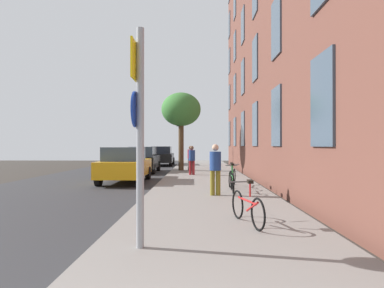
# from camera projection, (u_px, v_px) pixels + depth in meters

# --- Properties ---
(ground_plane) EXTENTS (41.80, 41.80, 0.00)m
(ground_plane) POSITION_uv_depth(u_px,v_px,m) (135.00, 180.00, 16.11)
(ground_plane) COLOR #332D28
(road_asphalt) EXTENTS (7.00, 38.00, 0.01)m
(road_asphalt) POSITION_uv_depth(u_px,v_px,m) (92.00, 180.00, 16.14)
(road_asphalt) COLOR #2D2D30
(road_asphalt) RESTS_ON ground
(sidewalk) EXTENTS (4.20, 38.00, 0.12)m
(sidewalk) POSITION_uv_depth(u_px,v_px,m) (206.00, 179.00, 16.05)
(sidewalk) COLOR gray
(sidewalk) RESTS_ON ground
(sign_post) EXTENTS (0.16, 0.60, 3.42)m
(sign_post) POSITION_uv_depth(u_px,v_px,m) (139.00, 122.00, 5.09)
(sign_post) COLOR gray
(sign_post) RESTS_ON sidewalk
(traffic_light) EXTENTS (0.43, 0.24, 3.98)m
(traffic_light) POSITION_uv_depth(u_px,v_px,m) (179.00, 132.00, 26.34)
(traffic_light) COLOR black
(traffic_light) RESTS_ON sidewalk
(tree_near) EXTENTS (2.52, 2.52, 4.98)m
(tree_near) POSITION_uv_depth(u_px,v_px,m) (181.00, 110.00, 20.96)
(tree_near) COLOR #4C3823
(tree_near) RESTS_ON sidewalk
(bicycle_0) EXTENTS (0.55, 1.62, 0.91)m
(bicycle_0) POSITION_uv_depth(u_px,v_px,m) (247.00, 207.00, 6.58)
(bicycle_0) COLOR black
(bicycle_0) RESTS_ON sidewalk
(bicycle_1) EXTENTS (0.42, 1.74, 0.98)m
(bicycle_1) POSITION_uv_depth(u_px,v_px,m) (232.00, 181.00, 11.22)
(bicycle_1) COLOR black
(bicycle_1) RESTS_ON sidewalk
(bicycle_2) EXTENTS (0.57, 1.67, 0.93)m
(bicycle_2) POSITION_uv_depth(u_px,v_px,m) (232.00, 177.00, 12.81)
(bicycle_2) COLOR black
(bicycle_2) RESTS_ON sidewalk
(pedestrian_0) EXTENTS (0.38, 0.38, 1.63)m
(pedestrian_0) POSITION_uv_depth(u_px,v_px,m) (215.00, 166.00, 10.43)
(pedestrian_0) COLOR olive
(pedestrian_0) RESTS_ON sidewalk
(pedestrian_1) EXTENTS (0.49, 0.49, 1.57)m
(pedestrian_1) POSITION_uv_depth(u_px,v_px,m) (192.00, 158.00, 17.74)
(pedestrian_1) COLOR maroon
(pedestrian_1) RESTS_ON sidewalk
(pedestrian_2) EXTENTS (0.46, 0.46, 1.56)m
(pedestrian_2) POSITION_uv_depth(u_px,v_px,m) (190.00, 156.00, 20.67)
(pedestrian_2) COLOR #4C4742
(pedestrian_2) RESTS_ON sidewalk
(car_0) EXTENTS (1.89, 4.27, 1.62)m
(car_0) POSITION_uv_depth(u_px,v_px,m) (125.00, 164.00, 14.95)
(car_0) COLOR orange
(car_0) RESTS_ON road_asphalt
(car_1) EXTENTS (1.79, 4.17, 1.62)m
(car_1) POSITION_uv_depth(u_px,v_px,m) (143.00, 159.00, 20.61)
(car_1) COLOR black
(car_1) RESTS_ON road_asphalt
(car_2) EXTENTS (1.95, 4.36, 1.62)m
(car_2) POSITION_uv_depth(u_px,v_px,m) (162.00, 156.00, 27.68)
(car_2) COLOR black
(car_2) RESTS_ON road_asphalt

